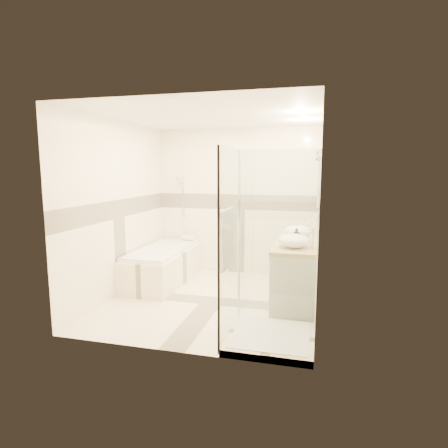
% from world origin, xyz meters
% --- Properties ---
extents(room, '(2.82, 3.02, 2.52)m').
position_xyz_m(room, '(0.06, 0.01, 1.26)').
color(room, '#FBEBC8').
rests_on(room, ground).
extents(bathtub, '(0.75, 1.70, 0.56)m').
position_xyz_m(bathtub, '(-1.02, 0.65, 0.31)').
color(bathtub, '#FFEFCB').
rests_on(bathtub, ground).
extents(vanity, '(0.58, 1.62, 0.85)m').
position_xyz_m(vanity, '(1.12, 0.30, 0.43)').
color(vanity, white).
rests_on(vanity, ground).
extents(shower_enclosure, '(0.96, 0.93, 2.04)m').
position_xyz_m(shower_enclosure, '(0.83, -0.97, 0.51)').
color(shower_enclosure, '#FFEFCB').
rests_on(shower_enclosure, ground).
extents(vessel_sink_near, '(0.40, 0.40, 0.16)m').
position_xyz_m(vessel_sink_near, '(1.10, 0.65, 0.93)').
color(vessel_sink_near, white).
rests_on(vessel_sink_near, vanity).
extents(vessel_sink_far, '(0.41, 0.41, 0.17)m').
position_xyz_m(vessel_sink_far, '(1.10, -0.13, 0.93)').
color(vessel_sink_far, white).
rests_on(vessel_sink_far, vanity).
extents(faucet_near, '(0.11, 0.03, 0.26)m').
position_xyz_m(faucet_near, '(1.32, 0.65, 1.00)').
color(faucet_near, silver).
rests_on(faucet_near, vanity).
extents(faucet_far, '(0.10, 0.03, 0.25)m').
position_xyz_m(faucet_far, '(1.32, -0.13, 1.00)').
color(faucet_far, silver).
rests_on(faucet_far, vanity).
extents(amenity_bottle_a, '(0.10, 0.11, 0.18)m').
position_xyz_m(amenity_bottle_a, '(1.10, 0.22, 0.94)').
color(amenity_bottle_a, black).
rests_on(amenity_bottle_a, vanity).
extents(amenity_bottle_b, '(0.15, 0.15, 0.16)m').
position_xyz_m(amenity_bottle_b, '(1.10, 0.38, 0.93)').
color(amenity_bottle_b, black).
rests_on(amenity_bottle_b, vanity).
extents(folded_towels, '(0.13, 0.21, 0.07)m').
position_xyz_m(folded_towels, '(1.10, 1.02, 0.88)').
color(folded_towels, white).
rests_on(folded_towels, vanity).
extents(rolled_towel, '(0.21, 0.10, 0.10)m').
position_xyz_m(rolled_towel, '(-0.84, 1.35, 0.61)').
color(rolled_towel, white).
rests_on(rolled_towel, bathtub).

